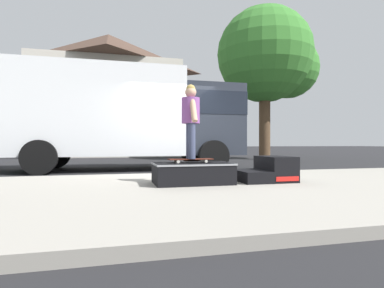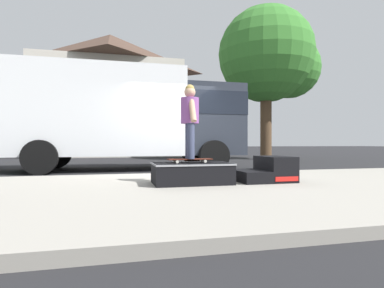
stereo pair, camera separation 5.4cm
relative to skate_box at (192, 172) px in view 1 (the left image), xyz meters
name	(u,v)px [view 1 (the left image)]	position (x,y,z in m)	size (l,w,h in m)	color
ground_plane	(182,175)	(0.35, 2.48, -0.31)	(140.00, 140.00, 0.00)	black
sidewalk_slab	(222,191)	(0.35, -0.52, -0.25)	(50.00, 5.00, 0.12)	gray
skate_box	(192,172)	(0.00, 0.00, 0.00)	(1.33, 0.83, 0.35)	black
kicker_ramp	(268,171)	(1.42, 0.00, 0.00)	(0.98, 0.83, 0.45)	black
skateboard	(191,159)	(-0.02, 0.05, 0.22)	(0.79, 0.25, 0.07)	#4C1E14
skater_kid	(191,115)	(-0.02, 0.05, 0.99)	(0.31, 0.66, 1.29)	#3F4766
box_truck	(131,115)	(-0.80, 4.68, 1.39)	(6.91, 2.63, 3.05)	white
street_tree_main	(270,58)	(6.33, 9.10, 4.81)	(5.24, 4.76, 7.65)	brown
house_behind	(108,94)	(-1.69, 17.10, 3.93)	(9.54, 8.23, 8.40)	beige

